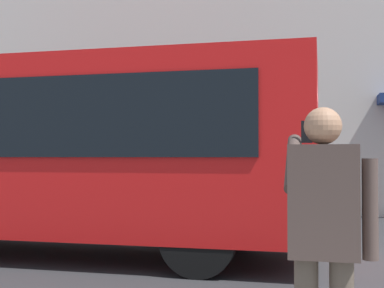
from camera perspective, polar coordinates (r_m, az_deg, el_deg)
ground_plane at (r=8.08m, az=14.62°, el=-12.43°), size 60.00×60.00×0.00m
red_bus at (r=8.97m, az=-16.79°, el=-0.50°), size 9.05×2.54×3.08m
pedestrian_photographer at (r=3.21m, az=14.11°, el=-8.84°), size 0.53×0.52×1.70m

